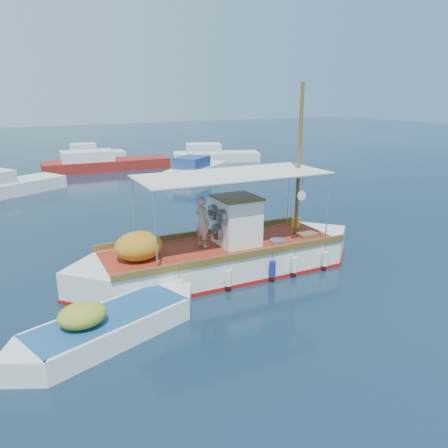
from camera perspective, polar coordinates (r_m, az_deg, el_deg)
ground at (r=15.53m, az=1.40°, el=-6.24°), size 160.00×160.00×0.00m
fishing_caique at (r=15.24m, az=-0.39°, el=-4.33°), size 10.88×3.61×6.65m
dinghy at (r=11.84m, az=-14.95°, el=-13.00°), size 5.47×2.69×1.39m
bg_boat_nw at (r=30.16m, az=-27.18°, el=4.21°), size 7.66×5.36×1.80m
bg_boat_n at (r=37.74m, az=-15.53°, el=7.61°), size 10.37×3.80×1.80m
bg_boat_ne at (r=33.26m, az=-3.60°, el=7.02°), size 6.32×5.36×1.80m
bg_boat_e at (r=41.26m, az=-1.39°, el=8.93°), size 8.28×5.51×1.80m
bg_boat_far_n at (r=43.34m, az=-16.95°, el=8.59°), size 5.93×2.73×1.80m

